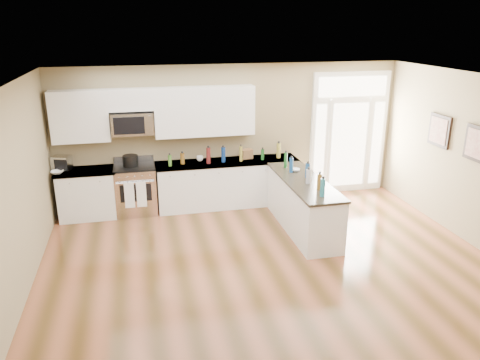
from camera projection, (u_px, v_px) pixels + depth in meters
The scene contains 20 objects.
ground at pixel (294, 304), 6.24m from camera, with size 8.00×8.00×0.00m, color #4B3315.
room_shell at pixel (299, 183), 5.69m from camera, with size 8.00×8.00×8.00m.
back_cabinet_left at pixel (88, 195), 8.91m from camera, with size 1.10×0.66×0.94m.
back_cabinet_right at pixel (228, 185), 9.48m from camera, with size 2.85×0.66×0.94m.
peninsula_cabinet at pixel (303, 206), 8.37m from camera, with size 0.69×2.32×0.94m.
upper_cabinet_left at pixel (80, 116), 8.56m from camera, with size 1.04×0.33×0.95m, color white.
upper_cabinet_right at pixel (205, 111), 9.05m from camera, with size 1.94×0.33×0.95m, color white.
upper_cabinet_short at pixel (131, 100), 8.67m from camera, with size 0.82×0.33×0.40m, color white.
microwave at pixel (132, 123), 8.77m from camera, with size 0.78×0.41×0.42m.
entry_door at pixel (349, 133), 10.01m from camera, with size 1.70×0.10×2.60m.
wall_art_near at pixel (439, 131), 8.46m from camera, with size 0.05×0.58×0.58m.
wall_art_far at pixel (478, 144), 7.53m from camera, with size 0.05×0.58×0.58m.
kitchen_range at pixel (136, 189), 9.08m from camera, with size 0.77×0.69×1.08m.
stockpot at pixel (130, 160), 8.91m from camera, with size 0.29×0.29×0.22m, color black.
toaster_oven at pixel (62, 163), 8.70m from camera, with size 0.32×0.25×0.27m, color silver.
cardboard_box at pixel (246, 154), 9.46m from camera, with size 0.23×0.16×0.18m, color brown.
bowl_left at pixel (57, 172), 8.52m from camera, with size 0.22×0.22×0.05m, color white.
bowl_peninsula at pixel (296, 170), 8.66m from camera, with size 0.16×0.16×0.05m, color white.
cup_counter at pixel (200, 158), 9.28m from camera, with size 0.13×0.13×0.11m, color white.
counter_bottles at pixel (261, 163), 8.67m from camera, with size 2.40×2.36×0.31m.
Camera 1 is at (-1.90, -5.09, 3.57)m, focal length 35.00 mm.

